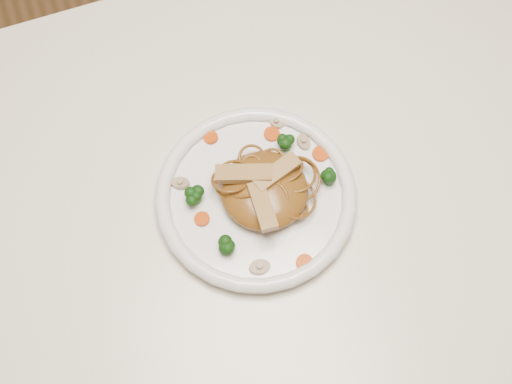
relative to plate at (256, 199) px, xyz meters
name	(u,v)px	position (x,y,z in m)	size (l,w,h in m)	color
ground	(263,325)	(0.02, 0.00, -0.76)	(4.00, 4.00, 0.00)	brown
table	(268,224)	(0.02, 0.00, -0.11)	(1.20, 0.80, 0.75)	beige
plate	(256,199)	(0.00, 0.00, 0.00)	(0.26, 0.26, 0.02)	white
noodle_mound	(264,190)	(0.01, 0.00, 0.02)	(0.12, 0.12, 0.04)	brown
chicken_a	(276,172)	(0.03, 0.01, 0.05)	(0.07, 0.02, 0.01)	#A5844D
chicken_b	(244,174)	(-0.01, 0.02, 0.05)	(0.07, 0.02, 0.01)	#A5844D
chicken_c	(263,206)	(0.00, -0.03, 0.05)	(0.07, 0.02, 0.01)	#A5844D
broccoli_0	(286,142)	(0.06, 0.05, 0.02)	(0.03, 0.03, 0.03)	#113C0C
broccoli_1	(195,195)	(-0.08, 0.02, 0.02)	(0.03, 0.03, 0.03)	#113C0C
broccoli_2	(225,247)	(-0.06, -0.06, 0.02)	(0.02, 0.02, 0.03)	#113C0C
broccoli_3	(330,176)	(0.10, -0.01, 0.02)	(0.03, 0.03, 0.03)	#113C0C
carrot_0	(272,134)	(0.05, 0.08, 0.01)	(0.02, 0.02, 0.01)	#C44307
carrot_1	(202,219)	(-0.08, -0.01, 0.01)	(0.02, 0.02, 0.01)	#C44307
carrot_2	(321,154)	(0.10, 0.03, 0.01)	(0.02, 0.02, 0.01)	#C44307
carrot_3	(211,137)	(-0.03, 0.10, 0.01)	(0.02, 0.02, 0.01)	#C44307
carrot_4	(305,263)	(0.03, -0.11, 0.01)	(0.02, 0.02, 0.01)	#C44307
mushroom_0	(260,267)	(-0.03, -0.09, 0.01)	(0.03, 0.03, 0.01)	tan
mushroom_1	(304,142)	(0.09, 0.05, 0.01)	(0.02, 0.02, 0.01)	tan
mushroom_2	(180,183)	(-0.09, 0.05, 0.01)	(0.02, 0.02, 0.01)	tan
mushroom_3	(276,123)	(0.06, 0.09, 0.01)	(0.02, 0.02, 0.01)	tan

